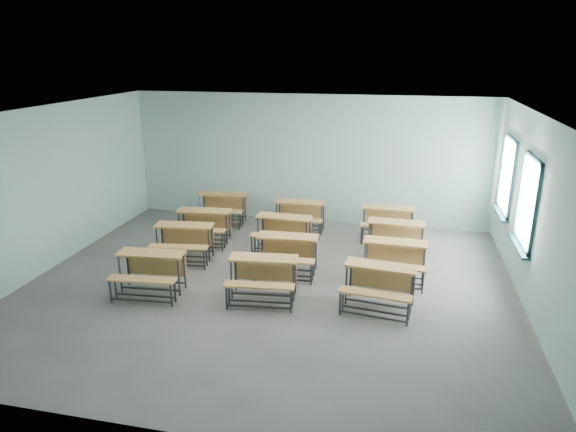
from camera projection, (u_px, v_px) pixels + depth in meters
name	position (u px, v px, depth m)	size (l,w,h in m)	color
room	(272.00, 204.00, 9.14)	(9.04, 8.04, 3.24)	slate
desk_unit_r0c0	(150.00, 267.00, 9.18)	(1.26, 0.90, 0.75)	#C38846
desk_unit_r0c1	(263.00, 272.00, 8.97)	(1.28, 0.92, 0.75)	#C38846
desk_unit_r0c2	(379.00, 281.00, 8.64)	(1.29, 0.95, 0.75)	#C38846
desk_unit_r1c0	(183.00, 237.00, 10.65)	(1.29, 0.95, 0.75)	#C38846
desk_unit_r1c1	(287.00, 249.00, 10.01)	(1.23, 0.85, 0.75)	#C38846
desk_unit_r1c2	(395.00, 255.00, 9.72)	(1.23, 0.85, 0.75)	#C38846
desk_unit_r2c0	(203.00, 222.00, 11.61)	(1.27, 0.91, 0.75)	#C38846
desk_unit_r2c1	(283.00, 228.00, 11.18)	(1.25, 0.88, 0.75)	#C38846
desk_unit_r2c2	(396.00, 234.00, 10.82)	(1.24, 0.87, 0.75)	#C38846
desk_unit_r3c0	(222.00, 204.00, 12.95)	(1.26, 0.90, 0.75)	#C38846
desk_unit_r3c1	(299.00, 212.00, 12.29)	(1.21, 0.82, 0.75)	#C38846
desk_unit_r3c2	(388.00, 218.00, 11.83)	(1.21, 0.81, 0.75)	#C38846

